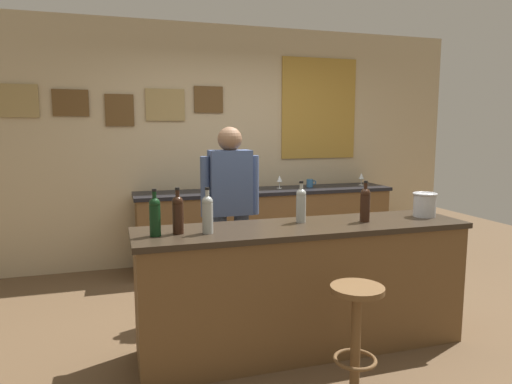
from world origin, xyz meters
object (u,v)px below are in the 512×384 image
(bartender, at_px, (230,206))
(wine_bottle_e, at_px, (365,204))
(ice_bucket, at_px, (425,204))
(coffee_mug, at_px, (310,183))
(bar_stool, at_px, (356,322))
(wine_bottle_a, at_px, (155,215))
(wine_bottle_d, at_px, (301,204))
(wine_glass_c, at_px, (361,176))
(wine_bottle_c, at_px, (208,213))
(wine_bottle_b, at_px, (178,213))
(wine_glass_b, at_px, (280,179))
(wine_glass_a, at_px, (252,181))

(bartender, xyz_separation_m, wine_bottle_e, (0.80, -0.89, 0.12))
(bartender, height_order, ice_bucket, bartender)
(wine_bottle_e, bearing_deg, coffee_mug, 76.72)
(wine_bottle_e, xyz_separation_m, ice_bucket, (0.55, 0.04, -0.04))
(bar_stool, height_order, wine_bottle_a, wine_bottle_a)
(wine_bottle_d, xyz_separation_m, ice_bucket, (1.01, -0.08, -0.04))
(ice_bucket, relative_size, wine_glass_c, 1.21)
(wine_bottle_a, bearing_deg, ice_bucket, 1.29)
(wine_bottle_a, distance_m, wine_bottle_c, 0.34)
(bartender, xyz_separation_m, wine_bottle_d, (0.34, -0.77, 0.12))
(wine_bottle_b, bearing_deg, wine_bottle_c, -13.90)
(wine_glass_c, bearing_deg, ice_bucket, -107.14)
(wine_bottle_a, relative_size, wine_bottle_b, 1.00)
(bar_stool, distance_m, wine_glass_b, 2.86)
(wine_bottle_a, bearing_deg, wine_bottle_c, -3.87)
(wine_bottle_c, bearing_deg, wine_bottle_d, 11.60)
(wine_bottle_d, distance_m, wine_glass_c, 2.58)
(wine_bottle_c, distance_m, wine_glass_a, 2.22)
(wine_bottle_b, distance_m, wine_bottle_e, 1.37)
(wine_bottle_d, distance_m, coffee_mug, 2.23)
(bar_stool, distance_m, wine_bottle_d, 0.96)
(bartender, xyz_separation_m, bar_stool, (0.39, -1.53, -0.48))
(wine_bottle_a, height_order, wine_glass_b, wine_bottle_a)
(wine_bottle_a, height_order, coffee_mug, wine_bottle_a)
(bartender, xyz_separation_m, wine_bottle_c, (-0.38, -0.92, 0.12))
(wine_bottle_e, bearing_deg, wine_bottle_c, -178.65)
(wine_glass_b, height_order, coffee_mug, wine_glass_b)
(bar_stool, bearing_deg, wine_glass_c, 59.72)
(wine_bottle_a, xyz_separation_m, wine_glass_c, (2.71, 2.11, -0.05))
(ice_bucket, height_order, coffee_mug, ice_bucket)
(wine_bottle_a, bearing_deg, wine_glass_a, 58.12)
(wine_glass_b, distance_m, wine_glass_c, 1.08)
(wine_bottle_c, height_order, wine_glass_a, wine_bottle_c)
(wine_glass_a, bearing_deg, wine_bottle_e, -82.10)
(wine_glass_c, relative_size, coffee_mug, 1.24)
(bar_stool, height_order, wine_bottle_c, wine_bottle_c)
(bartender, height_order, bar_stool, bartender)
(bartender, height_order, wine_glass_c, bartender)
(bar_stool, bearing_deg, wine_glass_b, 79.34)
(wine_bottle_a, bearing_deg, wine_bottle_d, 6.77)
(wine_bottle_b, relative_size, coffee_mug, 2.45)
(ice_bucket, relative_size, wine_glass_a, 1.21)
(bartender, distance_m, wine_bottle_e, 1.21)
(bartender, height_order, coffee_mug, bartender)
(ice_bucket, bearing_deg, wine_bottle_b, -179.31)
(wine_bottle_a, bearing_deg, wine_bottle_e, 0.20)
(bartender, bearing_deg, wine_glass_a, 64.58)
(wine_bottle_c, bearing_deg, wine_bottle_a, 176.13)
(bartender, height_order, wine_bottle_c, bartender)
(wine_bottle_a, xyz_separation_m, wine_glass_a, (1.24, 2.00, -0.05))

